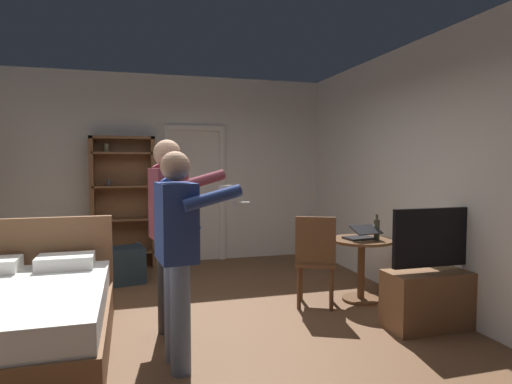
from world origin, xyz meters
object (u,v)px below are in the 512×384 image
Objects in this scene: laptop at (362,235)px; bottle_on_table at (377,229)px; bookshelf at (124,198)px; person_striped_shirt at (169,224)px; side_table at (361,259)px; wooden_chair at (316,257)px; person_blue_shirt at (178,245)px; bed at (13,320)px; tv_flatscreen at (435,291)px; suitcase_dark at (125,265)px.

bottle_on_table is (0.16, -0.04, 0.07)m from laptop.
bookshelf is 2.84m from person_striped_shirt.
side_table is 2.50× the size of bottle_on_table.
person_blue_shirt reaches higher than wooden_chair.
bed is 3.44m from side_table.
bookshelf is 1.10× the size of person_striped_shirt.
tv_flatscreen is 0.97m from bottle_on_table.
laptop is at bearing -43.28° from bookshelf.
bookshelf is 4.14× the size of suitcase_dark.
side_table is 1.93× the size of laptop.
person_blue_shirt is (-2.15, -1.06, 0.46)m from side_table.
bookshelf is at bearing 130.93° from tv_flatscreen.
person_blue_shirt is (-1.56, -0.99, 0.40)m from wooden_chair.
bed is 1.43m from person_striped_shirt.
suitcase_dark is at bearing 150.09° from side_table.
side_table is at bearing 60.06° from laptop.
wooden_chair is 1.68m from person_striped_shirt.
suitcase_dark is at bearing 67.50° from bed.
bottle_on_table is at bearing -41.94° from bookshelf.
bookshelf reaches higher than person_striped_shirt.
person_striped_shirt is at bearing 3.88° from bed.
person_blue_shirt is 0.93× the size of person_striped_shirt.
side_table is 0.38m from bottle_on_table.
suitcase_dark is (0.01, -0.89, -0.81)m from bookshelf.
laptop is at bearing 10.70° from person_striped_shirt.
bed is 1.93× the size of wooden_chair.
wooden_chair is 1.89m from person_blue_shirt.
suitcase_dark is (-2.83, 2.39, -0.11)m from tv_flatscreen.
side_table is 0.28m from laptop.
bookshelf reaches higher than suitcase_dark.
wooden_chair is at bearing -50.70° from bookshelf.
tv_flatscreen is at bearing -74.01° from side_table.
wooden_chair is 0.56× the size of person_striped_shirt.
side_table is 0.40× the size of person_striped_shirt.
person_striped_shirt is (-2.16, -0.45, 0.54)m from side_table.
suitcase_dark is at bearing 101.96° from person_striped_shirt.
person_blue_shirt is at bearing -82.83° from bookshelf.
bookshelf is 3.19m from wooden_chair.
wooden_chair is (2.81, 0.46, 0.24)m from bed.
bookshelf is 3.45m from person_blue_shirt.
bookshelf reaches higher than bottle_on_table.
bookshelf reaches higher than side_table.
person_striped_shirt reaches higher than suitcase_dark.
person_striped_shirt is 3.76× the size of suitcase_dark.
tv_flatscreen is 1.21m from wooden_chair.
bookshelf is (0.82, 2.89, 0.73)m from bed.
bed is at bearing -172.75° from bottle_on_table.
bookshelf is at bearing 136.72° from laptop.
person_blue_shirt is (0.43, -3.42, -0.10)m from bookshelf.
person_striped_shirt reaches higher than person_blue_shirt.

